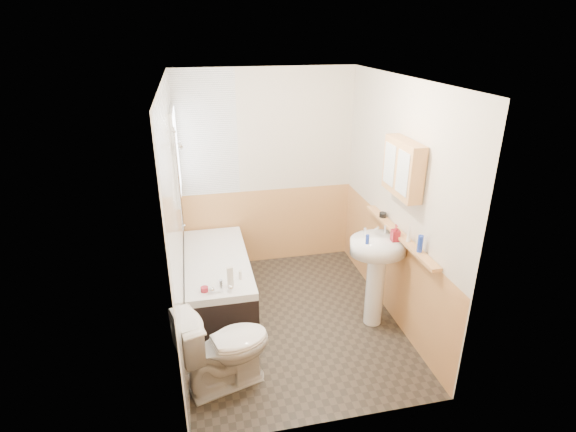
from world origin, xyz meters
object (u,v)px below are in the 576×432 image
at_px(sink, 377,264).
at_px(pine_shelf, 399,234).
at_px(medicine_cabinet, 403,168).
at_px(toilet, 225,347).
at_px(bathtub, 218,278).

height_order(sink, pine_shelf, sink).
height_order(pine_shelf, medicine_cabinet, medicine_cabinet).
bearing_deg(medicine_cabinet, toilet, -162.38).
xyz_separation_m(sink, medicine_cabinet, (0.17, -0.01, 1.00)).
relative_size(bathtub, toilet, 2.01).
xyz_separation_m(bathtub, sink, (1.57, -0.78, 0.42)).
relative_size(bathtub, sink, 1.47).
distance_m(bathtub, medicine_cabinet, 2.38).
relative_size(toilet, medicine_cabinet, 1.38).
bearing_deg(sink, medicine_cabinet, 1.41).
xyz_separation_m(toilet, sink, (1.60, 0.57, 0.31)).
distance_m(sink, pine_shelf, 0.38).
xyz_separation_m(toilet, medicine_cabinet, (1.77, 0.56, 1.31)).
bearing_deg(bathtub, sink, -26.37).
height_order(toilet, sink, sink).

